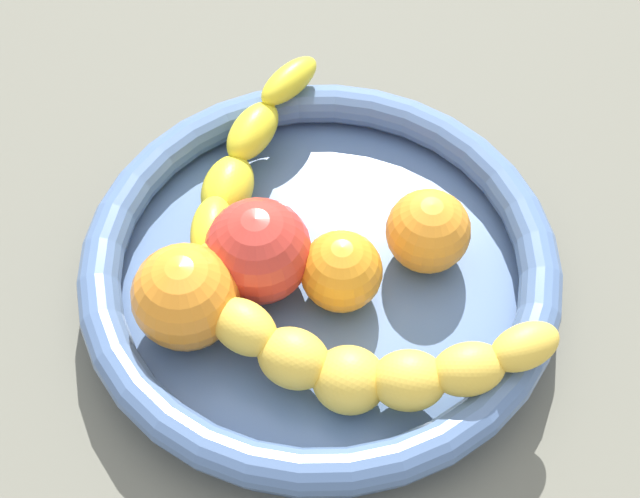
# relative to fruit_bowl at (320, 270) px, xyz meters

# --- Properties ---
(kitchen_counter) EXTENTS (1.20, 1.20, 0.03)m
(kitchen_counter) POSITION_rel_fruit_bowl_xyz_m (0.00, 0.00, -0.04)
(kitchen_counter) COLOR #646356
(kitchen_counter) RESTS_ON ground
(fruit_bowl) EXTENTS (0.31, 0.31, 0.04)m
(fruit_bowl) POSITION_rel_fruit_bowl_xyz_m (0.00, 0.00, 0.00)
(fruit_bowl) COLOR #4F6C9D
(fruit_bowl) RESTS_ON kitchen_counter
(banana_draped_left) EXTENTS (0.23, 0.11, 0.05)m
(banana_draped_left) POSITION_rel_fruit_bowl_xyz_m (0.05, -0.06, 0.02)
(banana_draped_left) COLOR yellow
(banana_draped_left) RESTS_ON fruit_bowl
(banana_draped_right) EXTENTS (0.08, 0.22, 0.05)m
(banana_draped_right) POSITION_rel_fruit_bowl_xyz_m (-0.07, 0.03, 0.02)
(banana_draped_right) COLOR yellow
(banana_draped_right) RESTS_ON fruit_bowl
(orange_front) EXTENTS (0.05, 0.05, 0.05)m
(orange_front) POSITION_rel_fruit_bowl_xyz_m (0.05, 0.05, 0.02)
(orange_front) COLOR orange
(orange_front) RESTS_ON fruit_bowl
(orange_mid_left) EXTENTS (0.05, 0.05, 0.05)m
(orange_mid_left) POSITION_rel_fruit_bowl_xyz_m (0.02, -0.01, 0.02)
(orange_mid_left) COLOR orange
(orange_mid_left) RESTS_ON fruit_bowl
(orange_mid_right) EXTENTS (0.06, 0.06, 0.06)m
(orange_mid_right) POSITION_rel_fruit_bowl_xyz_m (-0.05, -0.07, 0.03)
(orange_mid_right) COLOR orange
(orange_mid_right) RESTS_ON fruit_bowl
(tomato_red) EXTENTS (0.07, 0.07, 0.07)m
(tomato_red) POSITION_rel_fruit_bowl_xyz_m (-0.03, -0.02, 0.03)
(tomato_red) COLOR red
(tomato_red) RESTS_ON fruit_bowl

